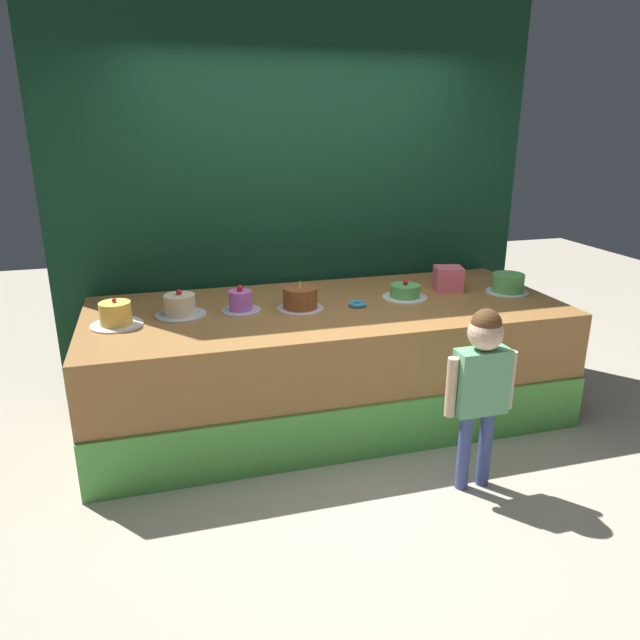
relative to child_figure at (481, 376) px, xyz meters
name	(u,v)px	position (x,y,z in m)	size (l,w,h in m)	color
ground_plane	(357,460)	(-0.55, 0.44, -0.69)	(12.00, 12.00, 0.00)	#BCB29E
stage_platform	(327,361)	(-0.55, 1.10, -0.29)	(3.20, 1.35, 0.81)	#9E6B38
curtain_backdrop	(299,184)	(-0.55, 1.87, 0.85)	(3.67, 0.08, 3.09)	#113823
child_figure	(481,376)	(0.00, 0.00, 0.00)	(0.41, 0.19, 1.07)	#3F4C8C
pink_box	(448,279)	(0.43, 1.23, 0.20)	(0.20, 0.17, 0.18)	#F1657F
donut	(358,304)	(-0.35, 1.03, 0.13)	(0.12, 0.12, 0.03)	#3399D8
cake_far_left	(116,315)	(-1.91, 1.06, 0.18)	(0.32, 0.32, 0.18)	white
cake_left	(180,306)	(-1.52, 1.16, 0.18)	(0.33, 0.33, 0.17)	silver
cake_center_left	(241,302)	(-1.13, 1.14, 0.18)	(0.26, 0.26, 0.18)	silver
cake_center_right	(300,299)	(-0.74, 1.08, 0.19)	(0.31, 0.31, 0.21)	silver
cake_right	(405,292)	(0.04, 1.13, 0.16)	(0.32, 0.32, 0.13)	white
cake_far_right	(508,284)	(0.81, 1.05, 0.18)	(0.31, 0.31, 0.14)	silver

